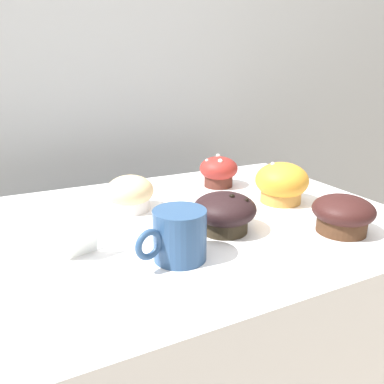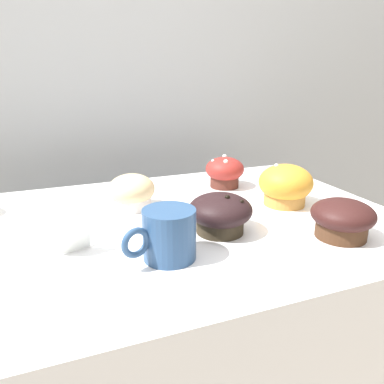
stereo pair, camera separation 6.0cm
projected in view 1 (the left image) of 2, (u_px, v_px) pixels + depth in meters
name	position (u px, v px, depth m)	size (l,w,h in m)	color
wall_back	(92.00, 172.00, 1.25)	(3.20, 0.10, 1.80)	#B2B7BC
muffin_back_left	(224.00, 212.00, 0.69)	(0.12, 0.12, 0.08)	#30271A
muffin_back_right	(343.00, 214.00, 0.68)	(0.11, 0.11, 0.07)	#462B19
muffin_front_left	(219.00, 171.00, 0.96)	(0.10, 0.10, 0.08)	#4F251D
muffin_front_right	(130.00, 194.00, 0.79)	(0.10, 0.10, 0.08)	white
muffin_back_center	(282.00, 184.00, 0.84)	(0.12, 0.12, 0.09)	#C4863C
coffee_cup	(179.00, 234.00, 0.58)	(0.12, 0.08, 0.08)	navy
price_card	(80.00, 238.00, 0.59)	(0.06, 0.05, 0.06)	white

